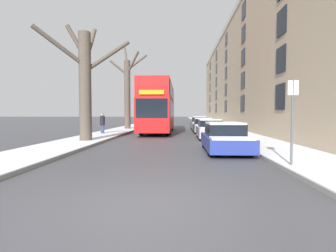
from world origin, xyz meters
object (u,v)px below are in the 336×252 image
at_px(parked_car_2, 203,126).
at_px(street_sign_post, 292,119).
at_px(pedestrian_left_sidewalk, 102,123).
at_px(bare_tree_left_2, 145,102).
at_px(parked_car_1, 210,130).
at_px(parked_car_0, 225,138).
at_px(parked_car_3, 199,123).
at_px(double_decker_bus, 159,105).
at_px(bare_tree_left_1, 128,90).
at_px(bare_tree_left_0, 85,81).
at_px(bare_tree_left_3, 152,107).

height_order(parked_car_2, street_sign_post, street_sign_post).
relative_size(pedestrian_left_sidewalk, street_sign_post, 0.65).
xyz_separation_m(bare_tree_left_2, parked_car_2, (7.71, -16.36, -3.00)).
bearing_deg(parked_car_1, parked_car_0, -90.00).
distance_m(parked_car_0, parked_car_3, 17.50).
relative_size(bare_tree_left_2, parked_car_0, 1.76).
height_order(double_decker_bus, pedestrian_left_sidewalk, double_decker_bus).
relative_size(bare_tree_left_1, bare_tree_left_2, 1.17).
relative_size(bare_tree_left_1, pedestrian_left_sidewalk, 5.10).
xyz_separation_m(bare_tree_left_0, bare_tree_left_2, (0.02, 25.27, -0.08)).
distance_m(double_decker_bus, street_sign_post, 17.29).
xyz_separation_m(bare_tree_left_1, parked_car_2, (7.78, -3.76, -3.65)).
relative_size(parked_car_1, parked_car_2, 0.92).
height_order(bare_tree_left_3, parked_car_3, bare_tree_left_3).
relative_size(bare_tree_left_3, parked_car_0, 1.74).
bearing_deg(parked_car_2, bare_tree_left_2, 115.23).
distance_m(bare_tree_left_1, bare_tree_left_2, 12.62).
height_order(bare_tree_left_2, parked_car_1, bare_tree_left_2).
xyz_separation_m(parked_car_0, pedestrian_left_sidewalk, (-8.41, 8.81, 0.36)).
height_order(parked_car_0, parked_car_1, parked_car_1).
height_order(parked_car_0, street_sign_post, street_sign_post).
bearing_deg(parked_car_0, parked_car_3, 90.00).
height_order(parked_car_2, parked_car_3, parked_car_3).
bearing_deg(bare_tree_left_1, pedestrian_left_sidewalk, -95.05).
xyz_separation_m(parked_car_1, parked_car_2, (0.00, 5.89, -0.01)).
relative_size(bare_tree_left_3, parked_car_3, 1.75).
xyz_separation_m(bare_tree_left_0, pedestrian_left_sidewalk, (-0.67, 5.54, -2.72)).
relative_size(bare_tree_left_2, parked_car_3, 1.78).
distance_m(bare_tree_left_2, parked_car_1, 23.74).
distance_m(bare_tree_left_1, parked_car_1, 12.92).
relative_size(parked_car_0, parked_car_2, 1.00).
relative_size(bare_tree_left_0, street_sign_post, 2.64).
height_order(bare_tree_left_2, street_sign_post, bare_tree_left_2).
bearing_deg(street_sign_post, bare_tree_left_3, 101.55).
distance_m(bare_tree_left_0, double_decker_bus, 9.89).
height_order(bare_tree_left_0, double_decker_bus, bare_tree_left_0).
height_order(bare_tree_left_1, street_sign_post, bare_tree_left_1).
distance_m(parked_car_1, parked_car_3, 11.22).
relative_size(bare_tree_left_2, bare_tree_left_3, 1.01).
xyz_separation_m(bare_tree_left_0, parked_car_3, (7.73, 14.23, -3.04)).
bearing_deg(pedestrian_left_sidewalk, bare_tree_left_0, 132.71).
height_order(bare_tree_left_3, street_sign_post, bare_tree_left_3).
relative_size(parked_car_0, pedestrian_left_sidewalk, 2.48).
relative_size(bare_tree_left_0, pedestrian_left_sidewalk, 4.08).
distance_m(bare_tree_left_0, street_sign_post, 11.82).
distance_m(bare_tree_left_0, bare_tree_left_2, 25.27).
distance_m(bare_tree_left_1, street_sign_post, 22.06).
distance_m(bare_tree_left_1, parked_car_2, 9.37).
bearing_deg(parked_car_1, pedestrian_left_sidewalk, 163.24).
bearing_deg(bare_tree_left_3, street_sign_post, -78.45).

